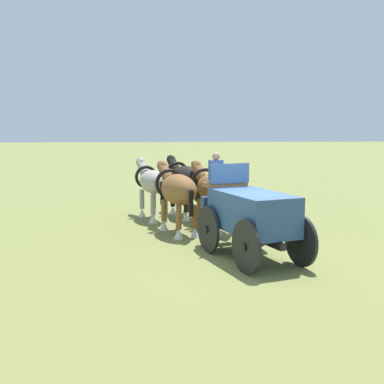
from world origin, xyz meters
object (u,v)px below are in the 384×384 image
object	(u,v)px
draft_horse_rear_off	(214,189)
draft_horse_lead_off	(185,180)
draft_horse_lead_near	(152,183)
show_wagon	(249,213)
draft_horse_rear_near	(177,191)

from	to	relation	value
draft_horse_rear_off	draft_horse_lead_off	xyz separation A→B (m)	(2.48, 0.80, 0.05)
draft_horse_lead_off	draft_horse_lead_near	bearing A→B (deg)	106.74
show_wagon	draft_horse_rear_near	xyz separation A→B (m)	(3.12, 1.68, 0.20)
draft_horse_lead_near	draft_horse_lead_off	world-z (taller)	draft_horse_lead_off
draft_horse_lead_near	draft_horse_rear_off	bearing A→B (deg)	-135.85
show_wagon	draft_horse_rear_off	distance (m)	3.55
show_wagon	draft_horse_rear_near	bearing A→B (deg)	28.27
draft_horse_rear_near	draft_horse_lead_off	size ratio (longest dim) A/B	0.98
draft_horse_rear_near	draft_horse_rear_off	xyz separation A→B (m)	(0.39, -1.24, -0.02)
draft_horse_rear_near	draft_horse_lead_near	bearing A→B (deg)	17.80
draft_horse_rear_off	draft_horse_lead_near	xyz separation A→B (m)	(2.10, 2.04, -0.01)
draft_horse_rear_near	draft_horse_lead_near	distance (m)	2.62
show_wagon	draft_horse_rear_off	size ratio (longest dim) A/B	1.85
draft_horse_rear_off	draft_horse_lead_near	world-z (taller)	draft_horse_rear_off
draft_horse_rear_near	show_wagon	bearing A→B (deg)	-151.73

